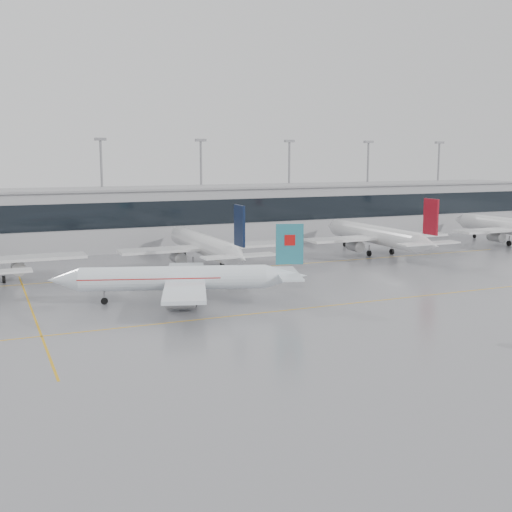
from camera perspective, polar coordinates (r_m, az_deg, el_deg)
name	(u,v)px	position (r m, az deg, el deg)	size (l,w,h in m)	color
ground	(295,309)	(80.03, 3.45, -4.76)	(320.00, 320.00, 0.00)	gray
taxi_line_main	(295,309)	(80.03, 3.45, -4.76)	(120.00, 0.25, 0.01)	orange
taxi_line_north	(213,270)	(107.05, -3.85, -1.27)	(120.00, 0.25, 0.01)	orange
taxi_line_cross	(30,306)	(86.50, -19.43, -4.22)	(0.25, 60.00, 0.01)	orange
terminal	(161,218)	(136.55, -8.43, 3.39)	(180.00, 15.00, 12.00)	#9C9C9F
terminal_glass	(171,213)	(129.17, -7.56, 3.77)	(180.00, 0.20, 5.00)	black
terminal_roof	(160,188)	(136.10, -8.49, 5.99)	(182.00, 16.00, 0.40)	gray
light_masts	(153,182)	(141.85, -9.14, 6.55)	(156.40, 1.00, 22.60)	gray
air_canada_jet	(184,279)	(83.30, -6.43, -2.02)	(32.67, 26.01, 10.17)	white
parked_jet_c	(205,245)	(109.91, -4.52, 0.94)	(29.64, 36.96, 11.72)	white
parked_jet_d	(377,235)	(125.63, 10.75, 1.81)	(29.64, 36.96, 11.72)	white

